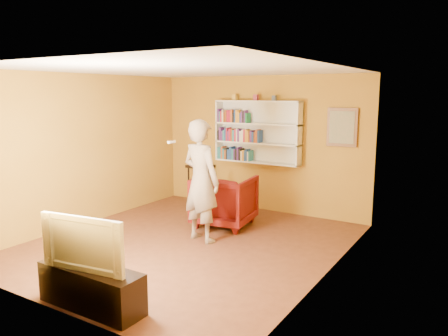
{
  "coord_description": "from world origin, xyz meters",
  "views": [
    {
      "loc": [
        3.96,
        -5.33,
        2.35
      ],
      "look_at": [
        0.21,
        0.75,
        1.13
      ],
      "focal_mm": 35.0,
      "sensor_mm": 36.0,
      "label": 1
    }
  ],
  "objects_px": {
    "armchair": "(225,200)",
    "television": "(89,241)",
    "console_table": "(200,172)",
    "ruby_lustre": "(200,156)",
    "tv_cabinet": "(91,288)",
    "bookshelf": "(259,132)",
    "person": "(201,181)"
  },
  "relations": [
    {
      "from": "armchair",
      "to": "television",
      "type": "distance_m",
      "value": 3.44
    },
    {
      "from": "console_table",
      "to": "ruby_lustre",
      "type": "bearing_deg",
      "value": 180.0
    },
    {
      "from": "console_table",
      "to": "television",
      "type": "bearing_deg",
      "value": -69.89
    },
    {
      "from": "armchair",
      "to": "console_table",
      "type": "bearing_deg",
      "value": -48.45
    },
    {
      "from": "console_table",
      "to": "television",
      "type": "relative_size",
      "value": 0.79
    },
    {
      "from": "television",
      "to": "tv_cabinet",
      "type": "bearing_deg",
      "value": 0.0
    },
    {
      "from": "bookshelf",
      "to": "ruby_lustre",
      "type": "height_order",
      "value": "bookshelf"
    },
    {
      "from": "ruby_lustre",
      "to": "television",
      "type": "relative_size",
      "value": 0.25
    },
    {
      "from": "armchair",
      "to": "person",
      "type": "xyz_separation_m",
      "value": [
        0.12,
        -0.9,
        0.53
      ]
    },
    {
      "from": "console_table",
      "to": "television",
      "type": "height_order",
      "value": "television"
    },
    {
      "from": "person",
      "to": "tv_cabinet",
      "type": "bearing_deg",
      "value": 107.42
    },
    {
      "from": "television",
      "to": "ruby_lustre",
      "type": "bearing_deg",
      "value": 102.03
    },
    {
      "from": "console_table",
      "to": "person",
      "type": "height_order",
      "value": "person"
    },
    {
      "from": "ruby_lustre",
      "to": "television",
      "type": "xyz_separation_m",
      "value": [
        1.65,
        -4.5,
        -0.26
      ]
    },
    {
      "from": "bookshelf",
      "to": "console_table",
      "type": "distance_m",
      "value": 1.6
    },
    {
      "from": "television",
      "to": "person",
      "type": "bearing_deg",
      "value": 87.48
    },
    {
      "from": "console_table",
      "to": "ruby_lustre",
      "type": "relative_size",
      "value": 3.15
    },
    {
      "from": "armchair",
      "to": "tv_cabinet",
      "type": "height_order",
      "value": "armchair"
    },
    {
      "from": "tv_cabinet",
      "to": "television",
      "type": "relative_size",
      "value": 1.23
    },
    {
      "from": "ruby_lustre",
      "to": "armchair",
      "type": "relative_size",
      "value": 0.27
    },
    {
      "from": "person",
      "to": "armchair",
      "type": "bearing_deg",
      "value": -70.67
    },
    {
      "from": "ruby_lustre",
      "to": "person",
      "type": "distance_m",
      "value": 2.44
    },
    {
      "from": "person",
      "to": "tv_cabinet",
      "type": "distance_m",
      "value": 2.62
    },
    {
      "from": "console_table",
      "to": "armchair",
      "type": "distance_m",
      "value": 1.71
    },
    {
      "from": "ruby_lustre",
      "to": "tv_cabinet",
      "type": "relative_size",
      "value": 0.2
    },
    {
      "from": "bookshelf",
      "to": "armchair",
      "type": "distance_m",
      "value": 1.7
    },
    {
      "from": "ruby_lustre",
      "to": "armchair",
      "type": "xyz_separation_m",
      "value": [
        1.29,
        -1.1,
        -0.58
      ]
    },
    {
      "from": "tv_cabinet",
      "to": "bookshelf",
      "type": "bearing_deg",
      "value": 94.08
    },
    {
      "from": "armchair",
      "to": "person",
      "type": "bearing_deg",
      "value": 89.47
    },
    {
      "from": "console_table",
      "to": "armchair",
      "type": "xyz_separation_m",
      "value": [
        1.29,
        -1.1,
        -0.24
      ]
    },
    {
      "from": "person",
      "to": "television",
      "type": "bearing_deg",
      "value": 107.42
    },
    {
      "from": "bookshelf",
      "to": "ruby_lustre",
      "type": "bearing_deg",
      "value": -173.08
    }
  ]
}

